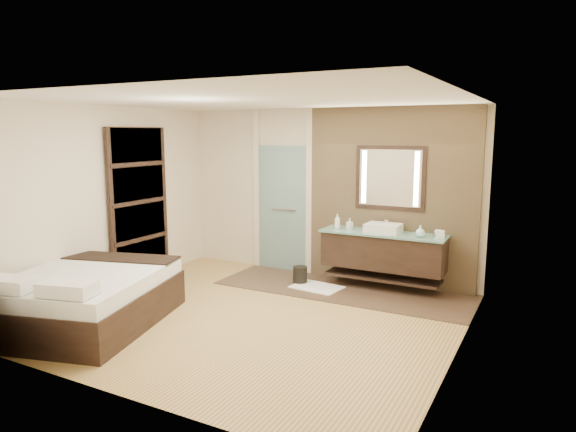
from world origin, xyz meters
The scene contains 15 objects.
floor centered at (0.00, 0.00, 0.00)m, with size 5.00×5.00×0.00m, color olive.
tile_strip centered at (0.60, 1.60, 0.01)m, with size 3.80×1.30×0.01m, color #3E2E22.
stone_wall centered at (1.10, 2.21, 1.35)m, with size 2.60×0.08×2.70m, color tan.
vanity centered at (1.10, 1.92, 0.58)m, with size 1.85×0.55×0.88m.
mirror_unit centered at (1.10, 2.16, 1.65)m, with size 1.06×0.04×0.96m.
frosted_door centered at (-0.75, 2.20, 1.14)m, with size 1.10×0.12×2.70m.
shoji_partition centered at (-2.43, 0.60, 1.21)m, with size 0.06×1.20×2.40m.
bed centered at (-1.65, -1.16, 0.33)m, with size 2.13×2.42×0.79m.
bath_mat centered at (0.23, 1.48, 0.02)m, with size 0.72×0.50×0.02m, color white.
waste_bin centered at (-0.10, 1.57, 0.14)m, with size 0.22×0.22×0.27m, color black.
tissue_box centered at (1.92, 1.89, 0.92)m, with size 0.12×0.12×0.10m, color white.
soap_bottle_a centered at (0.38, 1.87, 0.98)m, with size 0.09×0.09×0.22m, color white.
soap_bottle_b centered at (0.56, 1.93, 0.95)m, with size 0.07×0.08×0.16m, color #B2B2B2.
soap_bottle_c centered at (1.66, 1.82, 0.95)m, with size 0.13×0.13×0.16m, color #C2F4F1.
cup centered at (1.87, 2.02, 0.91)m, with size 0.11×0.11×0.09m, color white.
Camera 1 is at (3.33, -5.30, 2.32)m, focal length 32.00 mm.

